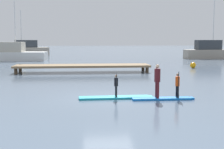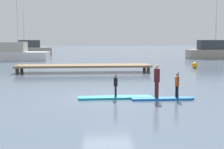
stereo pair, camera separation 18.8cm
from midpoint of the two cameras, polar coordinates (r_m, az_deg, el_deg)
The scene contains 11 objects.
ground_plane at distance 15.74m, azimuth -0.43°, elevation -4.19°, with size 240.00×240.00×0.00m, color slate.
paddleboard_near at distance 15.45m, azimuth 0.96°, elevation -4.20°, with size 3.66×0.77×0.10m.
paddler_child_solo at distance 15.33m, azimuth 1.02°, elevation -1.81°, with size 0.20×0.39×1.14m.
paddleboard_far at distance 15.35m, azimuth 9.47°, elevation -4.36°, with size 3.01×0.52×0.10m.
paddler_adult at distance 15.14m, azimuth 8.48°, elevation -0.77°, with size 0.28×0.51×1.61m.
paddler_child_front at distance 15.41m, azimuth 12.08°, elevation -1.70°, with size 0.21×0.41×1.27m.
fishing_boat_white_large at distance 49.16m, azimuth 18.22°, elevation 3.98°, with size 8.90×2.61×8.75m.
fishing_boat_green_midground at distance 44.43m, azimuth -17.49°, elevation 3.59°, with size 9.90×3.62×7.89m.
motor_boat_small_navy at distance 57.92m, azimuth -15.44°, elevation 4.39°, with size 9.88×5.20×7.99m.
floating_dock at distance 27.58m, azimuth -4.93°, elevation 1.57°, with size 11.68×2.45×0.66m.
mooring_buoy_far at distance 32.40m, azimuth 14.95°, elevation 1.63°, with size 0.59×0.59×0.59m, color orange.
Camera 2 is at (-1.04, -15.43, 2.91)m, focal length 50.36 mm.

